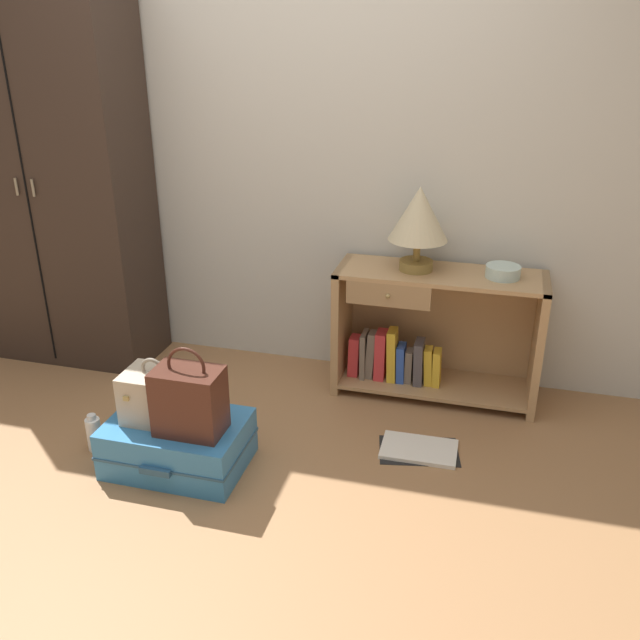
% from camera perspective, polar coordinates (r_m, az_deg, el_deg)
% --- Properties ---
extents(ground_plane, '(9.00, 9.00, 0.00)m').
position_cam_1_polar(ground_plane, '(2.94, -10.16, -15.55)').
color(ground_plane, '#9E7047').
extents(back_wall, '(6.40, 0.10, 2.60)m').
position_cam_1_polar(back_wall, '(3.72, -1.76, 15.36)').
color(back_wall, beige).
rests_on(back_wall, ground_plane).
extents(wardrobe, '(1.02, 0.47, 2.10)m').
position_cam_1_polar(wardrobe, '(4.10, -21.52, 11.00)').
color(wardrobe, '#33261E').
rests_on(wardrobe, ground_plane).
extents(bookshelf, '(1.05, 0.38, 0.69)m').
position_cam_1_polar(bookshelf, '(3.63, 9.03, -1.16)').
color(bookshelf, tan).
rests_on(bookshelf, ground_plane).
extents(table_lamp, '(0.30, 0.30, 0.43)m').
position_cam_1_polar(table_lamp, '(3.41, 8.28, 8.56)').
color(table_lamp, olive).
rests_on(table_lamp, bookshelf).
extents(bowl, '(0.17, 0.17, 0.06)m').
position_cam_1_polar(bowl, '(3.46, 15.08, 3.94)').
color(bowl, silver).
rests_on(bowl, bookshelf).
extents(suitcase_large, '(0.61, 0.44, 0.23)m').
position_cam_1_polar(suitcase_large, '(3.16, -11.81, -10.08)').
color(suitcase_large, teal).
rests_on(suitcase_large, ground_plane).
extents(train_case, '(0.26, 0.23, 0.30)m').
position_cam_1_polar(train_case, '(3.08, -13.65, -6.15)').
color(train_case, '#B7A88E').
rests_on(train_case, suitcase_large).
extents(handbag, '(0.29, 0.19, 0.40)m').
position_cam_1_polar(handbag, '(2.94, -10.90, -6.63)').
color(handbag, '#472319').
rests_on(handbag, suitcase_large).
extents(bottle, '(0.07, 0.07, 0.19)m').
position_cam_1_polar(bottle, '(3.38, -18.41, -9.00)').
color(bottle, white).
rests_on(bottle, ground_plane).
extents(open_book_on_floor, '(0.41, 0.30, 0.02)m').
position_cam_1_polar(open_book_on_floor, '(3.27, 8.29, -10.70)').
color(open_book_on_floor, white).
rests_on(open_book_on_floor, ground_plane).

